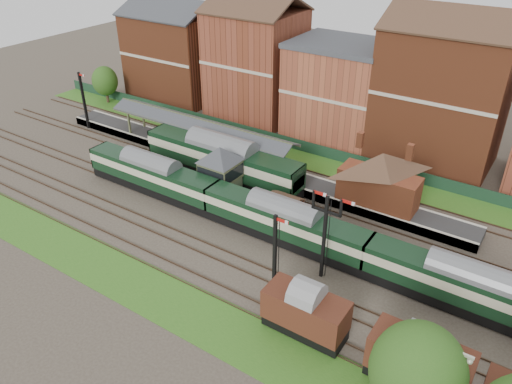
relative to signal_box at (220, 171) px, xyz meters
The scene contains 20 objects.
ground 5.45m from the signal_box, 47.29° to the right, with size 160.00×160.00×0.00m, color #473D33.
grass_back 13.47m from the signal_box, 76.76° to the left, with size 90.00×4.50×0.06m, color #2D6619.
grass_front 15.86m from the signal_box, 78.87° to the right, with size 90.00×5.00×0.06m, color #2D6619.
fence 15.25m from the signal_box, 78.50° to the left, with size 90.00×0.12×1.50m, color #193823.
platform 7.31m from the signal_box, 107.10° to the left, with size 55.00×3.40×1.00m, color #2D2D2D.
signal_box is the anchor object (origin of this frame).
brick_hut 8.25m from the signal_box, ahead, with size 3.20×2.64×2.94m.
station_building 16.37m from the signal_box, 23.43° to the left, with size 8.10×8.10×5.90m.
canopy 10.40m from the signal_box, 140.91° to the left, with size 26.00×3.89×4.08m.
semaphore_bracket 16.16m from the signal_box, 20.92° to the right, with size 3.60×0.25×8.18m.
semaphore_platform_end 27.41m from the signal_box, behind, with size 1.23×0.25×8.00m.
semaphore_siding 16.60m from the signal_box, 38.20° to the right, with size 1.23×0.25×8.00m.
yard_lamp 30.78m from the signal_box, 28.65° to the right, with size 2.60×0.22×7.00m.
town_backdrop 22.26m from the signal_box, 82.60° to the left, with size 69.00×10.00×16.00m.
dmu_train 10.30m from the signal_box, 18.48° to the right, with size 49.75×2.62×3.82m.
platform_railcar 3.97m from the signal_box, 124.32° to the left, with size 19.78×3.11×4.56m.
goods_van_a 20.92m from the signal_box, 35.90° to the right, with size 6.17×2.67×3.74m.
goods_van_b 28.11m from the signal_box, 25.85° to the right, with size 6.48×2.81×3.93m.
tree_far 30.14m from the signal_box, 31.11° to the right, with size 5.49×5.49×8.00m.
tree_back 34.99m from the signal_box, 157.72° to the left, with size 3.95×3.95×5.78m.
Camera 1 is at (25.65, -33.29, 28.13)m, focal length 35.00 mm.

